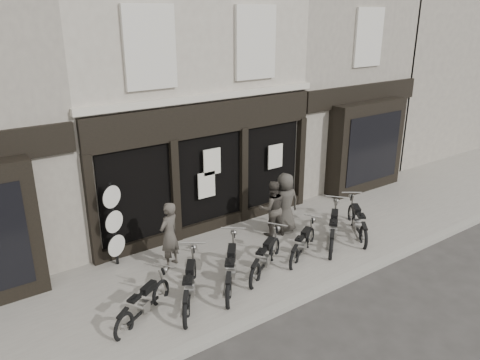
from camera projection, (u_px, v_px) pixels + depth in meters
ground_plane at (273, 275)px, 11.72m from camera, size 90.00×90.00×0.00m
pavement at (252, 258)px, 12.39m from camera, size 30.00×4.20×0.12m
kerb at (308, 296)px, 10.74m from camera, size 30.00×0.25×0.13m
central_building at (158, 83)px, 14.89m from camera, size 7.30×6.22×8.34m
neighbour_right at (306, 70)px, 18.32m from camera, size 5.60×6.73×8.34m
filler_right at (428, 57)px, 22.81m from camera, size 11.00×6.00×8.20m
motorcycle_0 at (144, 306)px, 9.88m from camera, size 1.74×1.18×0.92m
motorcycle_1 at (190, 288)px, 10.40m from camera, size 1.52×1.94×1.07m
motorcycle_2 at (231, 271)px, 11.06m from camera, size 1.65×1.95×1.10m
motorcycle_3 at (266, 260)px, 11.65m from camera, size 1.86×1.33×1.00m
motorcycle_4 at (303, 246)px, 12.39m from camera, size 1.74×1.15×0.92m
motorcycle_5 at (333, 231)px, 13.05m from camera, size 1.91×1.73×1.11m
motorcycle_6 at (357, 224)px, 13.57m from camera, size 1.49×1.89×1.04m
man_left at (169, 235)px, 11.63m from camera, size 0.74×0.64×1.72m
man_centre at (272, 208)px, 13.31m from camera, size 0.95×0.84×1.64m
man_right at (285, 203)px, 13.50m from camera, size 0.97×0.75×1.78m
advert_sign_post at (115, 228)px, 11.63m from camera, size 0.54×0.37×2.35m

